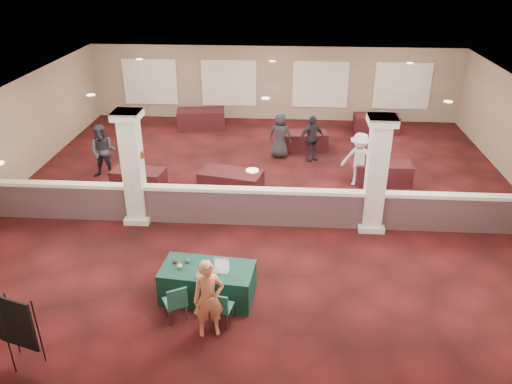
# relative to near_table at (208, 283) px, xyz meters

# --- Properties ---
(ground) EXTENTS (16.00, 16.00, 0.00)m
(ground) POSITION_rel_near_table_xyz_m (1.00, 4.82, -0.38)
(ground) COLOR #451113
(ground) RESTS_ON ground
(wall_back) EXTENTS (16.00, 0.04, 3.20)m
(wall_back) POSITION_rel_near_table_xyz_m (1.00, 12.82, 1.22)
(wall_back) COLOR #856B5C
(wall_back) RESTS_ON ground
(wall_front) EXTENTS (16.00, 0.04, 3.20)m
(wall_front) POSITION_rel_near_table_xyz_m (1.00, -3.18, 1.22)
(wall_front) COLOR #856B5C
(wall_front) RESTS_ON ground
(wall_left) EXTENTS (0.04, 16.00, 3.20)m
(wall_left) POSITION_rel_near_table_xyz_m (-7.00, 4.82, 1.22)
(wall_left) COLOR #856B5C
(wall_left) RESTS_ON ground
(ceiling) EXTENTS (16.00, 16.00, 0.02)m
(ceiling) POSITION_rel_near_table_xyz_m (1.00, 4.82, 2.82)
(ceiling) COLOR silver
(ceiling) RESTS_ON wall_back
(partition_wall) EXTENTS (15.60, 0.28, 1.10)m
(partition_wall) POSITION_rel_near_table_xyz_m (1.00, 3.32, 0.18)
(partition_wall) COLOR #4D3439
(partition_wall) RESTS_ON ground
(column_left) EXTENTS (0.72, 0.72, 3.20)m
(column_left) POSITION_rel_near_table_xyz_m (-2.50, 3.32, 1.25)
(column_left) COLOR beige
(column_left) RESTS_ON ground
(column_right) EXTENTS (0.72, 0.72, 3.20)m
(column_right) POSITION_rel_near_table_xyz_m (4.00, 3.32, 1.25)
(column_right) COLOR beige
(column_right) RESTS_ON ground
(sconce_left) EXTENTS (0.12, 0.12, 0.18)m
(sconce_left) POSITION_rel_near_table_xyz_m (-2.78, 3.32, 1.62)
(sconce_left) COLOR brown
(sconce_left) RESTS_ON column_left
(sconce_right) EXTENTS (0.12, 0.12, 0.18)m
(sconce_right) POSITION_rel_near_table_xyz_m (-2.22, 3.32, 1.62)
(sconce_right) COLOR brown
(sconce_right) RESTS_ON column_left
(near_table) EXTENTS (2.09, 1.19, 0.77)m
(near_table) POSITION_rel_near_table_xyz_m (0.00, 0.00, 0.00)
(near_table) COLOR #103A2C
(near_table) RESTS_ON ground
(conf_chair_main) EXTENTS (0.48, 0.48, 0.81)m
(conf_chair_main) POSITION_rel_near_table_xyz_m (0.40, -0.88, 0.10)
(conf_chair_main) COLOR #1E574C
(conf_chair_main) RESTS_ON ground
(conf_chair_side) EXTENTS (0.59, 0.59, 0.87)m
(conf_chair_side) POSITION_rel_near_table_xyz_m (-0.52, -0.81, 0.13)
(conf_chair_side) COLOR #1E574C
(conf_chair_side) RESTS_ON ground
(easel_board) EXTENTS (0.86, 0.52, 1.50)m
(easel_board) POSITION_rel_near_table_xyz_m (-3.12, -2.18, 0.57)
(easel_board) COLOR black
(easel_board) RESTS_ON ground
(woman) EXTENTS (0.69, 0.55, 1.69)m
(woman) POSITION_rel_near_table_xyz_m (0.21, -1.13, 0.46)
(woman) COLOR tan
(woman) RESTS_ON ground
(far_table_front_left) EXTENTS (1.73, 1.03, 0.66)m
(far_table_front_left) POSITION_rel_near_table_xyz_m (-3.04, 5.30, -0.05)
(far_table_front_left) COLOR black
(far_table_front_left) RESTS_ON ground
(far_table_front_center) EXTENTS (2.07, 1.36, 0.77)m
(far_table_front_center) POSITION_rel_near_table_xyz_m (-0.07, 5.12, 0.00)
(far_table_front_center) COLOR black
(far_table_front_center) RESTS_ON ground
(far_table_front_right) EXTENTS (1.75, 0.88, 0.71)m
(far_table_front_right) POSITION_rel_near_table_xyz_m (4.81, 6.30, -0.03)
(far_table_front_right) COLOR black
(far_table_front_right) RESTS_ON ground
(far_table_back_left) EXTENTS (2.12, 1.28, 0.81)m
(far_table_back_left) POSITION_rel_near_table_xyz_m (-2.05, 11.32, 0.02)
(far_table_back_left) COLOR black
(far_table_back_left) RESTS_ON ground
(far_table_back_center) EXTENTS (1.76, 1.02, 0.68)m
(far_table_back_center) POSITION_rel_near_table_xyz_m (2.30, 9.14, -0.04)
(far_table_back_center) COLOR black
(far_table_back_center) RESTS_ON ground
(far_table_back_right) EXTENTS (1.83, 0.94, 0.74)m
(far_table_back_right) POSITION_rel_near_table_xyz_m (5.30, 11.32, -0.02)
(far_table_back_right) COLOR black
(far_table_back_right) RESTS_ON ground
(attendee_a) EXTENTS (0.88, 0.49, 1.83)m
(attendee_a) POSITION_rel_near_table_xyz_m (-4.42, 6.14, 0.53)
(attendee_a) COLOR black
(attendee_a) RESTS_ON ground
(attendee_b) EXTENTS (1.25, 0.93, 1.77)m
(attendee_b) POSITION_rel_near_table_xyz_m (3.94, 6.08, 0.50)
(attendee_b) COLOR silver
(attendee_b) RESTS_ON ground
(attendee_c) EXTENTS (1.08, 0.85, 1.66)m
(attendee_c) POSITION_rel_near_table_xyz_m (2.50, 8.10, 0.45)
(attendee_c) COLOR black
(attendee_c) RESTS_ON ground
(attendee_d) EXTENTS (0.87, 0.54, 1.67)m
(attendee_d) POSITION_rel_near_table_xyz_m (1.37, 8.32, 0.45)
(attendee_d) COLOR black
(attendee_d) RESTS_ON ground
(laptop_base) EXTENTS (0.37, 0.28, 0.02)m
(laptop_base) POSITION_rel_near_table_xyz_m (0.31, -0.08, 0.39)
(laptop_base) COLOR silver
(laptop_base) RESTS_ON near_table
(laptop_screen) EXTENTS (0.35, 0.05, 0.23)m
(laptop_screen) POSITION_rel_near_table_xyz_m (0.32, 0.04, 0.52)
(laptop_screen) COLOR silver
(laptop_screen) RESTS_ON near_table
(screen_glow) EXTENTS (0.31, 0.04, 0.20)m
(screen_glow) POSITION_rel_near_table_xyz_m (0.32, 0.03, 0.50)
(screen_glow) COLOR #B2BBD6
(screen_glow) RESTS_ON near_table
(knitting) EXTENTS (0.45, 0.36, 0.03)m
(knitting) POSITION_rel_near_table_xyz_m (0.03, -0.27, 0.40)
(knitting) COLOR #B23E1C
(knitting) RESTS_ON near_table
(yarn_cream) EXTENTS (0.12, 0.12, 0.12)m
(yarn_cream) POSITION_rel_near_table_xyz_m (-0.59, -0.05, 0.44)
(yarn_cream) COLOR beige
(yarn_cream) RESTS_ON near_table
(yarn_red) EXTENTS (0.11, 0.11, 0.11)m
(yarn_red) POSITION_rel_near_table_xyz_m (-0.73, 0.13, 0.44)
(yarn_red) COLOR #601D13
(yarn_red) RESTS_ON near_table
(yarn_grey) EXTENTS (0.11, 0.11, 0.11)m
(yarn_grey) POSITION_rel_near_table_xyz_m (-0.46, 0.17, 0.44)
(yarn_grey) COLOR #4E4D53
(yarn_grey) RESTS_ON near_table
(scissors) EXTENTS (0.13, 0.04, 0.01)m
(scissors) POSITION_rel_near_table_xyz_m (0.65, -0.36, 0.39)
(scissors) COLOR red
(scissors) RESTS_ON near_table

